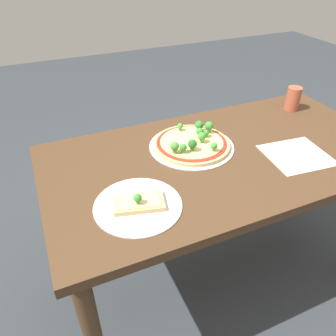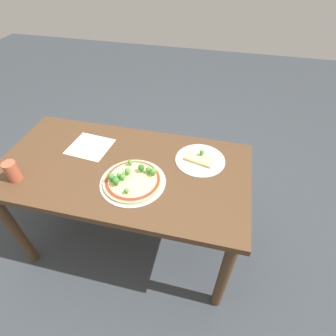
{
  "view_description": "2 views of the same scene",
  "coord_description": "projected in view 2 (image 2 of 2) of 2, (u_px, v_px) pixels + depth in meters",
  "views": [
    {
      "loc": [
        -0.63,
        -0.89,
        1.43
      ],
      "look_at": [
        -0.25,
        -0.03,
        0.76
      ],
      "focal_mm": 35.0,
      "sensor_mm": 36.0,
      "label": 1
    },
    {
      "loc": [
        -0.48,
        0.95,
        1.72
      ],
      "look_at": [
        -0.25,
        -0.03,
        0.76
      ],
      "focal_mm": 28.0,
      "sensor_mm": 36.0,
      "label": 2
    }
  ],
  "objects": [
    {
      "name": "dining_table",
      "position": [
        124.0,
        179.0,
        1.5
      ],
      "size": [
        1.39,
        0.72,
        0.74
      ],
      "color": "#4C331E",
      "rests_on": "ground_plane"
    },
    {
      "name": "paper_menu",
      "position": [
        90.0,
        146.0,
        1.56
      ],
      "size": [
        0.25,
        0.24,
        0.0
      ],
      "primitive_type": "cube",
      "rotation": [
        0.0,
        0.0,
        -0.1
      ],
      "color": "silver",
      "rests_on": "dining_table"
    },
    {
      "name": "pizza_tray_whole",
      "position": [
        132.0,
        180.0,
        1.34
      ],
      "size": [
        0.34,
        0.34,
        0.07
      ],
      "color": "silver",
      "rests_on": "dining_table"
    },
    {
      "name": "ground_plane",
      "position": [
        134.0,
        239.0,
        1.94
      ],
      "size": [
        8.0,
        8.0,
        0.0
      ],
      "primitive_type": "plane",
      "color": "#33383D"
    },
    {
      "name": "drinking_cup",
      "position": [
        12.0,
        171.0,
        1.33
      ],
      "size": [
        0.07,
        0.07,
        0.11
      ],
      "primitive_type": "cylinder",
      "color": "#AD5138",
      "rests_on": "dining_table"
    },
    {
      "name": "pizza_tray_slice",
      "position": [
        200.0,
        159.0,
        1.47
      ],
      "size": [
        0.28,
        0.28,
        0.06
      ],
      "color": "silver",
      "rests_on": "dining_table"
    }
  ]
}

